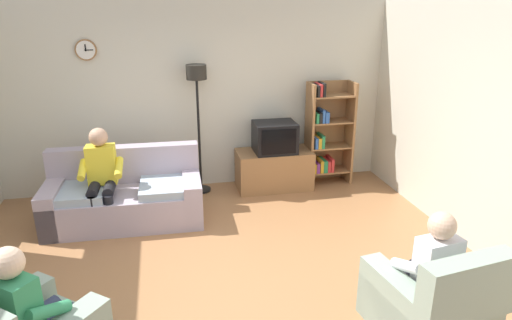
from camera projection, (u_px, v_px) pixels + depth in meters
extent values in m
plane|color=#9E6B42|center=(226.00, 280.00, 4.53)|extent=(12.00, 12.00, 0.00)
cube|color=beige|center=(197.00, 97.00, 6.54)|extent=(6.20, 0.12, 2.70)
cylinder|color=olive|center=(86.00, 50.00, 5.95)|extent=(0.28, 0.03, 0.28)
cylinder|color=white|center=(86.00, 50.00, 5.94)|extent=(0.24, 0.01, 0.24)
cube|color=black|center=(85.00, 48.00, 5.92)|extent=(0.02, 0.01, 0.09)
cube|color=black|center=(89.00, 50.00, 5.94)|extent=(0.11, 0.01, 0.01)
cube|color=beige|center=(498.00, 135.00, 4.64)|extent=(0.12, 5.80, 2.70)
cube|color=#A899A8|center=(125.00, 207.00, 5.66)|extent=(1.92, 0.89, 0.42)
cube|color=#A899A8|center=(125.00, 164.00, 5.85)|extent=(1.90, 0.25, 0.48)
cube|color=#A899A8|center=(192.00, 197.00, 5.78)|extent=(0.24, 0.85, 0.56)
cube|color=#A899A8|center=(54.00, 207.00, 5.50)|extent=(0.24, 0.85, 0.56)
cube|color=#9EADBC|center=(164.00, 187.00, 5.62)|extent=(0.62, 0.70, 0.10)
cube|color=#9EADBC|center=(80.00, 192.00, 5.44)|extent=(0.62, 0.70, 0.10)
cube|color=olive|center=(274.00, 169.00, 6.72)|extent=(1.10, 0.56, 0.58)
cube|color=black|center=(270.00, 162.00, 6.95)|extent=(1.10, 0.04, 0.03)
cube|color=black|center=(275.00, 137.00, 6.53)|extent=(0.60, 0.48, 0.44)
cube|color=black|center=(279.00, 142.00, 6.30)|extent=(0.50, 0.01, 0.36)
cube|color=olive|center=(309.00, 135.00, 6.71)|extent=(0.04, 0.36, 1.55)
cube|color=olive|center=(349.00, 133.00, 6.83)|extent=(0.04, 0.36, 1.55)
cube|color=olive|center=(326.00, 131.00, 6.93)|extent=(0.64, 0.02, 1.55)
cube|color=olive|center=(327.00, 170.00, 6.96)|extent=(0.60, 0.34, 0.02)
cube|color=gold|center=(313.00, 166.00, 6.87)|extent=(0.04, 0.28, 0.14)
cube|color=#72338C|center=(316.00, 166.00, 6.88)|extent=(0.05, 0.28, 0.15)
cube|color=gold|center=(319.00, 165.00, 6.88)|extent=(0.05, 0.28, 0.18)
cube|color=#267F4C|center=(323.00, 165.00, 6.89)|extent=(0.06, 0.28, 0.18)
cube|color=red|center=(326.00, 164.00, 6.91)|extent=(0.04, 0.28, 0.17)
cube|color=red|center=(330.00, 163.00, 6.91)|extent=(0.04, 0.28, 0.20)
cube|color=olive|center=(329.00, 146.00, 6.84)|extent=(0.60, 0.34, 0.02)
cube|color=#2D59A5|center=(314.00, 142.00, 6.74)|extent=(0.04, 0.28, 0.16)
cube|color=gold|center=(317.00, 142.00, 6.75)|extent=(0.05, 0.28, 0.16)
cube|color=#267F4C|center=(321.00, 140.00, 6.75)|extent=(0.04, 0.28, 0.19)
cube|color=olive|center=(330.00, 121.00, 6.71)|extent=(0.60, 0.34, 0.02)
cube|color=#267F4C|center=(315.00, 117.00, 6.61)|extent=(0.04, 0.28, 0.14)
cube|color=black|center=(318.00, 117.00, 6.62)|extent=(0.04, 0.28, 0.15)
cube|color=#2D59A5|center=(321.00, 115.00, 6.62)|extent=(0.04, 0.28, 0.19)
cube|color=#2D59A5|center=(324.00, 116.00, 6.64)|extent=(0.06, 0.28, 0.16)
cube|color=olive|center=(332.00, 96.00, 6.58)|extent=(0.60, 0.34, 0.02)
cube|color=black|center=(316.00, 90.00, 6.48)|extent=(0.03, 0.28, 0.17)
cube|color=red|center=(319.00, 90.00, 6.49)|extent=(0.04, 0.28, 0.18)
cube|color=black|center=(322.00, 89.00, 6.49)|extent=(0.04, 0.28, 0.19)
cylinder|color=black|center=(201.00, 190.00, 6.69)|extent=(0.28, 0.28, 0.03)
cylinder|color=black|center=(199.00, 136.00, 6.41)|extent=(0.04, 0.04, 1.70)
cylinder|color=black|center=(196.00, 72.00, 6.12)|extent=(0.28, 0.28, 0.20)
cube|color=gray|center=(426.00, 310.00, 3.78)|extent=(0.91, 0.95, 0.40)
cube|color=gray|center=(467.00, 289.00, 3.30)|extent=(0.82, 0.29, 0.50)
cube|color=gray|center=(395.00, 308.00, 3.67)|extent=(0.31, 0.82, 0.56)
cube|color=gray|center=(453.00, 293.00, 3.87)|extent=(0.31, 0.82, 0.56)
cube|color=yellow|center=(102.00, 164.00, 5.48)|extent=(0.35, 0.21, 0.48)
sphere|color=tan|center=(98.00, 137.00, 5.35)|extent=(0.22, 0.22, 0.22)
cylinder|color=black|center=(110.00, 188.00, 5.39)|extent=(0.14, 0.38, 0.13)
cylinder|color=black|center=(94.00, 189.00, 5.36)|extent=(0.14, 0.38, 0.13)
cylinder|color=black|center=(110.00, 216.00, 5.31)|extent=(0.11, 0.11, 0.52)
cylinder|color=black|center=(94.00, 217.00, 5.28)|extent=(0.11, 0.11, 0.52)
cylinder|color=yellow|center=(119.00, 168.00, 5.43)|extent=(0.10, 0.33, 0.20)
cylinder|color=yellow|center=(82.00, 170.00, 5.35)|extent=(0.10, 0.33, 0.20)
cube|color=#338C59|center=(15.00, 308.00, 3.09)|extent=(0.39, 0.37, 0.48)
sphere|color=beige|center=(7.00, 263.00, 2.98)|extent=(0.22, 0.22, 0.22)
cylinder|color=#2D334C|center=(36.00, 317.00, 3.36)|extent=(0.34, 0.38, 0.13)
cylinder|color=#338C59|center=(9.00, 294.00, 3.27)|extent=(0.28, 0.31, 0.20)
cylinder|color=#338C59|center=(49.00, 311.00, 3.09)|extent=(0.28, 0.31, 0.20)
cube|color=silver|center=(437.00, 265.00, 3.58)|extent=(0.37, 0.25, 0.48)
sphere|color=#D8AD8C|center=(442.00, 226.00, 3.48)|extent=(0.22, 0.22, 0.22)
cylinder|color=black|center=(409.00, 280.00, 3.80)|extent=(0.18, 0.39, 0.13)
cylinder|color=black|center=(426.00, 276.00, 3.86)|extent=(0.18, 0.39, 0.13)
cylinder|color=black|center=(392.00, 290.00, 4.04)|extent=(0.12, 0.12, 0.40)
cylinder|color=black|center=(409.00, 286.00, 4.10)|extent=(0.12, 0.12, 0.40)
cylinder|color=silver|center=(407.00, 266.00, 3.61)|extent=(0.14, 0.34, 0.20)
cylinder|color=silver|center=(449.00, 257.00, 3.75)|extent=(0.14, 0.34, 0.20)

